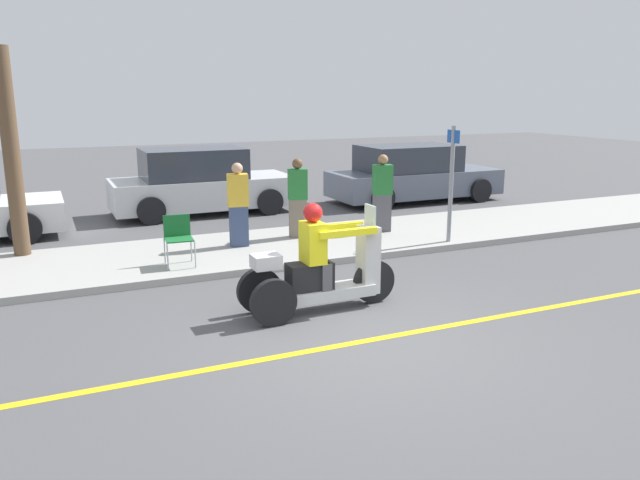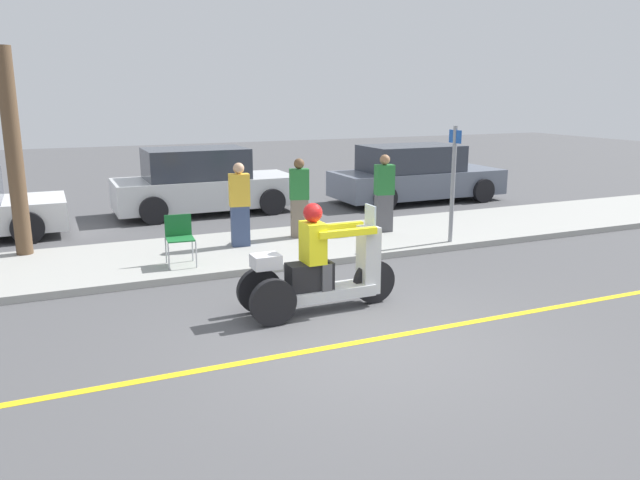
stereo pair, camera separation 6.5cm
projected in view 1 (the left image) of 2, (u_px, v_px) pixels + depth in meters
name	position (u px, v px, depth m)	size (l,w,h in m)	color
ground_plane	(364.00, 341.00, 7.50)	(60.00, 60.00, 0.00)	#4C4C4F
lane_stripe	(362.00, 342.00, 7.49)	(24.00, 0.12, 0.01)	gold
sidewalk_strip	(247.00, 250.00, 11.57)	(28.00, 2.80, 0.12)	#9E9E99
motorcycle_trike	(320.00, 272.00, 8.44)	(2.24, 0.66, 1.51)	black
spectator_mid_group	(238.00, 206.00, 11.49)	(0.40, 0.27, 1.55)	#38476B
spectator_far_back	(298.00, 199.00, 12.21)	(0.42, 0.31, 1.56)	#726656
spectator_with_child	(382.00, 195.00, 12.71)	(0.41, 0.28, 1.58)	#515156
folding_chair_curbside	(178.00, 235.00, 10.30)	(0.50, 0.50, 0.82)	#A5A8AD
parked_car_lot_far	(200.00, 183.00, 15.24)	(4.36, 1.95, 1.60)	silver
parked_car_lot_right	(412.00, 175.00, 16.96)	(4.68, 2.01, 1.53)	slate
tree_trunk	(11.00, 154.00, 10.64)	(0.28, 0.28, 3.56)	brown
street_sign	(451.00, 179.00, 11.73)	(0.08, 0.36, 2.20)	gray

